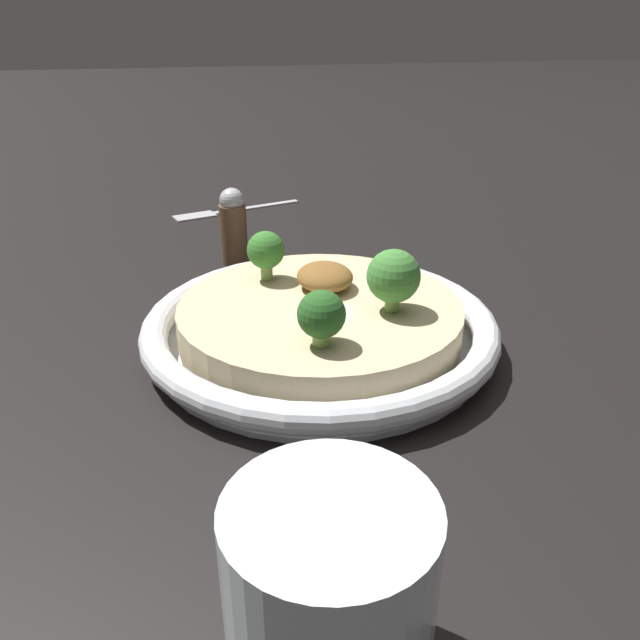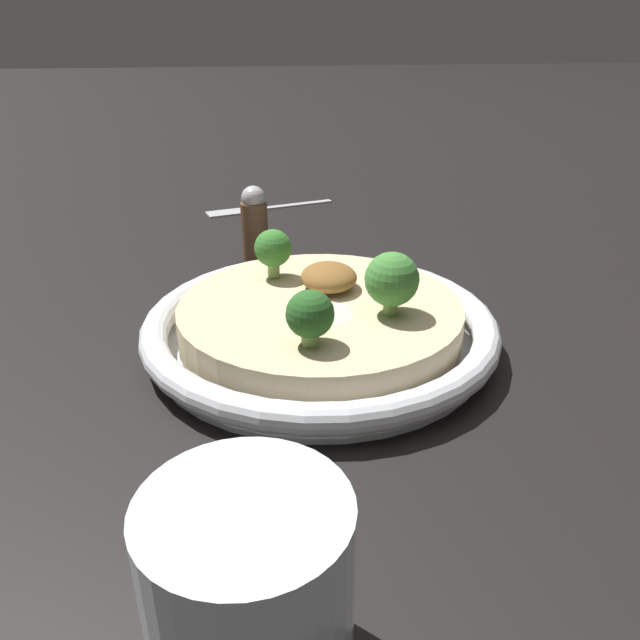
% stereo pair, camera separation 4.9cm
% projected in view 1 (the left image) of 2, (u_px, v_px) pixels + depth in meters
% --- Properties ---
extents(ground_plane, '(6.00, 6.00, 0.00)m').
position_uv_depth(ground_plane, '(320.00, 346.00, 0.50)').
color(ground_plane, black).
extents(risotto_bowl, '(0.28, 0.28, 0.04)m').
position_uv_depth(risotto_bowl, '(320.00, 325.00, 0.49)').
color(risotto_bowl, silver).
rests_on(risotto_bowl, ground_plane).
extents(cheese_sprinkle, '(0.04, 0.04, 0.01)m').
position_uv_depth(cheese_sprinkle, '(320.00, 307.00, 0.46)').
color(cheese_sprinkle, white).
rests_on(cheese_sprinkle, risotto_bowl).
extents(crispy_onion_garnish, '(0.05, 0.05, 0.02)m').
position_uv_depth(crispy_onion_garnish, '(325.00, 277.00, 0.51)').
color(crispy_onion_garnish, brown).
rests_on(crispy_onion_garnish, risotto_bowl).
extents(broccoli_left, '(0.03, 0.03, 0.04)m').
position_uv_depth(broccoli_left, '(321.00, 316.00, 0.41)').
color(broccoli_left, '#84A856').
rests_on(broccoli_left, risotto_bowl).
extents(broccoli_right, '(0.03, 0.03, 0.04)m').
position_uv_depth(broccoli_right, '(266.00, 251.00, 0.52)').
color(broccoli_right, '#84A856').
rests_on(broccoli_right, risotto_bowl).
extents(broccoli_front, '(0.04, 0.04, 0.05)m').
position_uv_depth(broccoli_front, '(393.00, 277.00, 0.46)').
color(broccoli_front, '#759E4C').
rests_on(broccoli_front, risotto_bowl).
extents(drinking_glass, '(0.08, 0.08, 0.09)m').
position_uv_depth(drinking_glass, '(330.00, 595.00, 0.23)').
color(drinking_glass, silver).
rests_on(drinking_glass, ground_plane).
extents(fork_utensil, '(0.07, 0.18, 0.00)m').
position_uv_depth(fork_utensil, '(225.00, 211.00, 0.84)').
color(fork_utensil, '#B7B7BC').
rests_on(fork_utensil, ground_plane).
extents(pepper_shaker, '(0.03, 0.03, 0.08)m').
position_uv_depth(pepper_shaker, '(233.00, 226.00, 0.65)').
color(pepper_shaker, brown).
rests_on(pepper_shaker, ground_plane).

